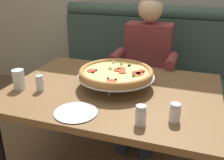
% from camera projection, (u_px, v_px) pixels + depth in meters
% --- Properties ---
extents(booth_bench, '(1.83, 0.78, 1.13)m').
position_uv_depth(booth_bench, '(143.00, 82.00, 2.63)').
color(booth_bench, '#384C42').
rests_on(booth_bench, ground_plane).
extents(dining_table, '(1.34, 0.98, 0.73)m').
position_uv_depth(dining_table, '(113.00, 100.00, 1.69)').
color(dining_table, brown).
rests_on(dining_table, ground_plane).
extents(diner_main, '(0.54, 0.64, 1.27)m').
position_uv_depth(diner_main, '(146.00, 61.00, 2.26)').
color(diner_main, '#2D3342').
rests_on(diner_main, ground_plane).
extents(pizza, '(0.49, 0.49, 0.13)m').
position_uv_depth(pizza, '(116.00, 73.00, 1.65)').
color(pizza, silver).
rests_on(pizza, dining_table).
extents(shaker_oregano, '(0.05, 0.05, 0.10)m').
position_uv_depth(shaker_oregano, '(40.00, 84.00, 1.62)').
color(shaker_oregano, white).
rests_on(shaker_oregano, dining_table).
extents(shaker_pepper_flakes, '(0.06, 0.06, 0.10)m').
position_uv_depth(shaker_pepper_flakes, '(141.00, 117.00, 1.25)').
color(shaker_pepper_flakes, white).
rests_on(shaker_pepper_flakes, dining_table).
extents(shaker_parmesan, '(0.06, 0.06, 0.10)m').
position_uv_depth(shaker_parmesan, '(175.00, 114.00, 1.28)').
color(shaker_parmesan, white).
rests_on(shaker_parmesan, dining_table).
extents(plate_near_left, '(0.23, 0.23, 0.02)m').
position_uv_depth(plate_near_left, '(76.00, 111.00, 1.37)').
color(plate_near_left, white).
rests_on(plate_near_left, dining_table).
extents(drinking_glass, '(0.08, 0.08, 0.13)m').
position_uv_depth(drinking_glass, '(19.00, 80.00, 1.65)').
color(drinking_glass, silver).
rests_on(drinking_glass, dining_table).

